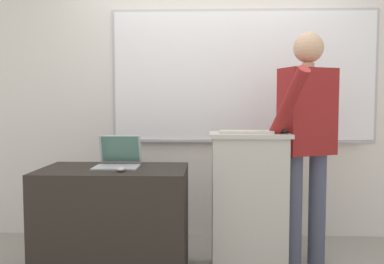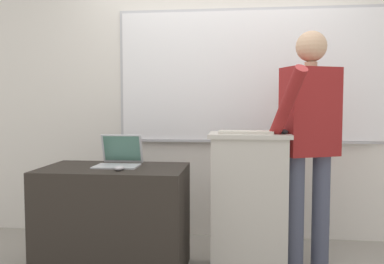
% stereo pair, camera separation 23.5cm
% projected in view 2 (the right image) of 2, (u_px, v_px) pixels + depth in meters
% --- Properties ---
extents(back_wall, '(6.40, 0.17, 2.74)m').
position_uv_depth(back_wall, '(220.00, 89.00, 3.77)').
color(back_wall, silver).
rests_on(back_wall, ground_plane).
extents(lectern_podium, '(0.58, 0.41, 1.02)m').
position_uv_depth(lectern_podium, '(248.00, 202.00, 2.98)').
color(lectern_podium, '#BCB7AD').
rests_on(lectern_podium, ground_plane).
extents(side_desk, '(1.04, 0.62, 0.78)m').
position_uv_depth(side_desk, '(114.00, 220.00, 2.96)').
color(side_desk, '#28231E').
rests_on(side_desk, ground_plane).
extents(person_presenter, '(0.58, 0.67, 1.76)m').
position_uv_depth(person_presenter, '(310.00, 133.00, 2.97)').
color(person_presenter, '#474C60').
rests_on(person_presenter, ground_plane).
extents(laptop, '(0.32, 0.30, 0.23)m').
position_uv_depth(laptop, '(120.00, 156.00, 3.03)').
color(laptop, '#B7BABF').
rests_on(laptop, side_desk).
extents(wireless_keyboard, '(0.38, 0.15, 0.02)m').
position_uv_depth(wireless_keyboard, '(246.00, 132.00, 2.89)').
color(wireless_keyboard, beige).
rests_on(wireless_keyboard, lectern_podium).
extents(computer_mouse_by_laptop, '(0.06, 0.10, 0.03)m').
position_uv_depth(computer_mouse_by_laptop, '(119.00, 168.00, 2.79)').
color(computer_mouse_by_laptop, '#BCBCC1').
rests_on(computer_mouse_by_laptop, side_desk).
extents(computer_mouse_by_keyboard, '(0.06, 0.10, 0.03)m').
position_uv_depth(computer_mouse_by_keyboard, '(284.00, 132.00, 2.86)').
color(computer_mouse_by_keyboard, black).
rests_on(computer_mouse_by_keyboard, lectern_podium).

